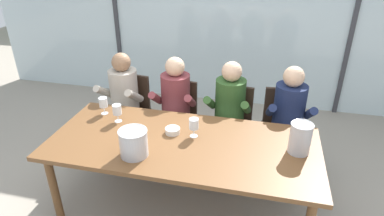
{
  "coord_description": "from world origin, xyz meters",
  "views": [
    {
      "loc": [
        0.63,
        -2.3,
        2.3
      ],
      "look_at": [
        0.0,
        0.35,
        0.9
      ],
      "focal_mm": 30.81,
      "sensor_mm": 36.0,
      "label": 1
    }
  ],
  "objects_px": {
    "tasting_bowl": "(173,131)",
    "wine_glass_by_left_taster": "(103,103)",
    "dining_table": "(183,148)",
    "chair_center": "(231,119)",
    "chair_near_curtain": "(130,106)",
    "ice_bucket_secondary": "(133,142)",
    "chair_right_of_center": "(283,123)",
    "person_beige_jumper": "(121,99)",
    "chair_left_of_center": "(177,113)",
    "wine_glass_near_bucket": "(117,110)",
    "person_navy_polo": "(289,117)",
    "wine_glass_center_pour": "(194,125)",
    "person_maroon_top": "(174,104)",
    "person_olive_shirt": "(228,110)",
    "ice_bucket_primary": "(300,138)"
  },
  "relations": [
    {
      "from": "chair_center",
      "to": "wine_glass_near_bucket",
      "type": "distance_m",
      "value": 1.27
    },
    {
      "from": "chair_near_curtain",
      "to": "person_olive_shirt",
      "type": "height_order",
      "value": "person_olive_shirt"
    },
    {
      "from": "person_olive_shirt",
      "to": "tasting_bowl",
      "type": "distance_m",
      "value": 0.79
    },
    {
      "from": "chair_center",
      "to": "person_olive_shirt",
      "type": "relative_size",
      "value": 0.73
    },
    {
      "from": "chair_center",
      "to": "ice_bucket_secondary",
      "type": "relative_size",
      "value": 3.78
    },
    {
      "from": "person_olive_shirt",
      "to": "chair_near_curtain",
      "type": "bearing_deg",
      "value": 175.9
    },
    {
      "from": "ice_bucket_primary",
      "to": "chair_left_of_center",
      "type": "bearing_deg",
      "value": 146.81
    },
    {
      "from": "chair_near_curtain",
      "to": "wine_glass_near_bucket",
      "type": "distance_m",
      "value": 0.86
    },
    {
      "from": "chair_near_curtain",
      "to": "ice_bucket_secondary",
      "type": "bearing_deg",
      "value": -56.76
    },
    {
      "from": "person_maroon_top",
      "to": "wine_glass_near_bucket",
      "type": "xyz_separation_m",
      "value": [
        -0.38,
        -0.58,
        0.18
      ]
    },
    {
      "from": "wine_glass_near_bucket",
      "to": "wine_glass_center_pour",
      "type": "height_order",
      "value": "same"
    },
    {
      "from": "tasting_bowl",
      "to": "wine_glass_near_bucket",
      "type": "height_order",
      "value": "wine_glass_near_bucket"
    },
    {
      "from": "wine_glass_near_bucket",
      "to": "chair_center",
      "type": "bearing_deg",
      "value": 34.97
    },
    {
      "from": "chair_near_curtain",
      "to": "wine_glass_near_bucket",
      "type": "xyz_separation_m",
      "value": [
        0.22,
        -0.75,
        0.35
      ]
    },
    {
      "from": "chair_center",
      "to": "person_navy_polo",
      "type": "height_order",
      "value": "person_navy_polo"
    },
    {
      "from": "ice_bucket_primary",
      "to": "chair_right_of_center",
      "type": "bearing_deg",
      "value": 95.33
    },
    {
      "from": "person_maroon_top",
      "to": "ice_bucket_secondary",
      "type": "distance_m",
      "value": 1.08
    },
    {
      "from": "chair_left_of_center",
      "to": "person_beige_jumper",
      "type": "xyz_separation_m",
      "value": [
        -0.61,
        -0.12,
        0.17
      ]
    },
    {
      "from": "chair_left_of_center",
      "to": "person_maroon_top",
      "type": "xyz_separation_m",
      "value": [
        0.01,
        -0.12,
        0.17
      ]
    },
    {
      "from": "person_beige_jumper",
      "to": "tasting_bowl",
      "type": "distance_m",
      "value": 1.05
    },
    {
      "from": "chair_left_of_center",
      "to": "person_beige_jumper",
      "type": "distance_m",
      "value": 0.65
    },
    {
      "from": "chair_left_of_center",
      "to": "person_beige_jumper",
      "type": "height_order",
      "value": "person_beige_jumper"
    },
    {
      "from": "dining_table",
      "to": "chair_near_curtain",
      "type": "xyz_separation_m",
      "value": [
        -0.91,
        0.95,
        -0.16
      ]
    },
    {
      "from": "person_navy_polo",
      "to": "wine_glass_near_bucket",
      "type": "distance_m",
      "value": 1.71
    },
    {
      "from": "person_maroon_top",
      "to": "tasting_bowl",
      "type": "relative_size",
      "value": 8.99
    },
    {
      "from": "ice_bucket_secondary",
      "to": "chair_right_of_center",
      "type": "bearing_deg",
      "value": 45.65
    },
    {
      "from": "person_maroon_top",
      "to": "dining_table",
      "type": "bearing_deg",
      "value": -71.13
    },
    {
      "from": "chair_right_of_center",
      "to": "person_beige_jumper",
      "type": "distance_m",
      "value": 1.82
    },
    {
      "from": "person_navy_polo",
      "to": "wine_glass_center_pour",
      "type": "relative_size",
      "value": 6.9
    },
    {
      "from": "person_beige_jumper",
      "to": "wine_glass_by_left_taster",
      "type": "xyz_separation_m",
      "value": [
        0.04,
        -0.47,
        0.18
      ]
    },
    {
      "from": "person_maroon_top",
      "to": "person_navy_polo",
      "type": "relative_size",
      "value": 1.0
    },
    {
      "from": "dining_table",
      "to": "chair_center",
      "type": "distance_m",
      "value": 0.97
    },
    {
      "from": "tasting_bowl",
      "to": "wine_glass_by_left_taster",
      "type": "height_order",
      "value": "wine_glass_by_left_taster"
    },
    {
      "from": "person_maroon_top",
      "to": "wine_glass_by_left_taster",
      "type": "relative_size",
      "value": 6.9
    },
    {
      "from": "chair_near_curtain",
      "to": "chair_right_of_center",
      "type": "xyz_separation_m",
      "value": [
        1.78,
        0.0,
        0.0
      ]
    },
    {
      "from": "ice_bucket_secondary",
      "to": "wine_glass_by_left_taster",
      "type": "distance_m",
      "value": 0.81
    },
    {
      "from": "chair_center",
      "to": "person_olive_shirt",
      "type": "height_order",
      "value": "person_olive_shirt"
    },
    {
      "from": "chair_left_of_center",
      "to": "wine_glass_near_bucket",
      "type": "relative_size",
      "value": 5.06
    },
    {
      "from": "person_maroon_top",
      "to": "chair_center",
      "type": "bearing_deg",
      "value": 8.31
    },
    {
      "from": "tasting_bowl",
      "to": "wine_glass_center_pour",
      "type": "bearing_deg",
      "value": -2.7
    },
    {
      "from": "person_olive_shirt",
      "to": "dining_table",
      "type": "bearing_deg",
      "value": -106.49
    },
    {
      "from": "person_olive_shirt",
      "to": "wine_glass_center_pour",
      "type": "relative_size",
      "value": 6.9
    },
    {
      "from": "person_olive_shirt",
      "to": "wine_glass_near_bucket",
      "type": "relative_size",
      "value": 6.9
    },
    {
      "from": "dining_table",
      "to": "chair_left_of_center",
      "type": "distance_m",
      "value": 0.97
    },
    {
      "from": "wine_glass_by_left_taster",
      "to": "chair_near_curtain",
      "type": "bearing_deg",
      "value": 91.73
    },
    {
      "from": "wine_glass_by_left_taster",
      "to": "wine_glass_center_pour",
      "type": "distance_m",
      "value": 0.98
    },
    {
      "from": "chair_near_curtain",
      "to": "chair_right_of_center",
      "type": "height_order",
      "value": "same"
    },
    {
      "from": "person_beige_jumper",
      "to": "ice_bucket_primary",
      "type": "distance_m",
      "value": 2.03
    },
    {
      "from": "dining_table",
      "to": "person_beige_jumper",
      "type": "height_order",
      "value": "person_beige_jumper"
    },
    {
      "from": "chair_left_of_center",
      "to": "ice_bucket_primary",
      "type": "bearing_deg",
      "value": -28.75
    }
  ]
}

